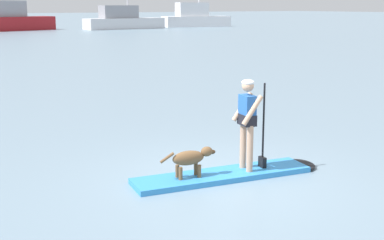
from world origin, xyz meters
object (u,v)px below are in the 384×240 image
object	(u,v)px
dog	(191,158)
moored_boat_starboard	(123,20)
person_paddler	(248,118)
moored_boat_far_port	(195,17)
moored_boat_center	(11,19)
paddleboard	(233,174)

from	to	relation	value
dog	moored_boat_starboard	distance (m)	61.41
person_paddler	moored_boat_far_port	size ratio (longest dim) A/B	0.14
moored_boat_center	paddleboard	bearing A→B (deg)	-101.28
moored_boat_center	moored_boat_far_port	size ratio (longest dim) A/B	0.87
moored_boat_center	moored_boat_starboard	xyz separation A→B (m)	(13.53, -3.43, -0.19)
dog	moored_boat_starboard	size ratio (longest dim) A/B	0.09
moored_boat_far_port	dog	bearing A→B (deg)	-124.10
person_paddler	dog	world-z (taller)	person_paddler
paddleboard	moored_boat_far_port	distance (m)	68.12
paddleboard	dog	bearing A→B (deg)	169.23
person_paddler	dog	bearing A→B (deg)	169.23
person_paddler	dog	size ratio (longest dim) A/B	1.61
paddleboard	moored_boat_far_port	size ratio (longest dim) A/B	0.30
person_paddler	moored_boat_center	size ratio (longest dim) A/B	0.16
dog	moored_boat_far_port	size ratio (longest dim) A/B	0.09
moored_boat_center	moored_boat_starboard	world-z (taller)	moored_boat_starboard
dog	moored_boat_center	world-z (taller)	moored_boat_center
person_paddler	moored_boat_far_port	world-z (taller)	moored_boat_far_port
paddleboard	moored_boat_center	world-z (taller)	moored_boat_center
person_paddler	moored_boat_center	world-z (taller)	moored_boat_center
paddleboard	moored_boat_starboard	bearing A→B (deg)	65.55
moored_boat_center	dog	bearing A→B (deg)	-102.09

